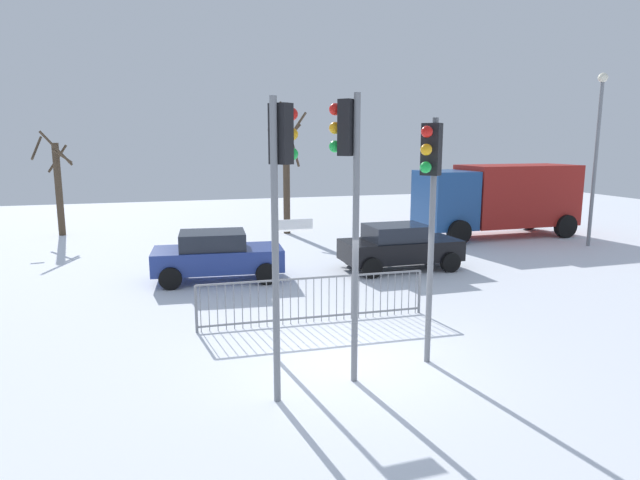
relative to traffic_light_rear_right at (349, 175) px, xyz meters
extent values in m
plane|color=white|center=(0.27, 0.76, -3.56)|extent=(60.00, 60.00, 0.00)
cylinder|color=slate|center=(0.09, -0.11, -1.13)|extent=(0.11, 0.11, 4.87)
cube|color=black|center=(-0.02, 0.02, 0.76)|extent=(0.39, 0.37, 0.90)
sphere|color=red|center=(-0.18, 0.21, 1.06)|extent=(0.20, 0.20, 0.20)
sphere|color=orange|center=(-0.18, 0.21, 0.76)|extent=(0.20, 0.20, 0.20)
sphere|color=green|center=(-0.18, 0.21, 0.46)|extent=(0.20, 0.20, 0.20)
cylinder|color=slate|center=(-1.35, -0.46, -1.18)|extent=(0.11, 0.11, 4.77)
cube|color=black|center=(-1.21, -0.36, 0.65)|extent=(0.37, 0.39, 0.90)
sphere|color=red|center=(-1.01, -0.21, 0.95)|extent=(0.20, 0.20, 0.20)
sphere|color=orange|center=(-1.01, -0.21, 0.65)|extent=(0.20, 0.20, 0.20)
sphere|color=green|center=(-1.01, -0.21, 0.35)|extent=(0.20, 0.20, 0.20)
cylinder|color=slate|center=(1.70, 0.29, -1.30)|extent=(0.11, 0.11, 4.52)
cube|color=black|center=(1.58, 0.18, 0.41)|extent=(0.38, 0.38, 0.90)
sphere|color=red|center=(1.40, 0.02, 0.71)|extent=(0.20, 0.20, 0.20)
sphere|color=orange|center=(1.40, 0.02, 0.41)|extent=(0.20, 0.20, 0.20)
sphere|color=green|center=(1.40, 0.02, 0.11)|extent=(0.20, 0.20, 0.20)
cylinder|color=slate|center=(-1.02, 1.22, -2.10)|extent=(0.09, 0.09, 2.92)
cube|color=white|center=(-0.62, 1.24, -0.99)|extent=(0.70, 0.05, 0.22)
cube|color=slate|center=(0.27, 3.09, -2.51)|extent=(5.27, 0.16, 0.04)
cube|color=slate|center=(0.27, 3.09, -3.44)|extent=(5.27, 0.16, 0.04)
cylinder|color=slate|center=(-2.28, 3.15, -3.04)|extent=(0.02, 0.02, 1.05)
cylinder|color=slate|center=(-2.09, 3.15, -3.04)|extent=(0.02, 0.02, 1.05)
cylinder|color=slate|center=(-1.91, 3.14, -3.04)|extent=(0.02, 0.02, 1.05)
cylinder|color=slate|center=(-1.73, 3.14, -3.04)|extent=(0.02, 0.02, 1.05)
cylinder|color=slate|center=(-1.55, 3.13, -3.04)|extent=(0.02, 0.02, 1.05)
cylinder|color=slate|center=(-1.37, 3.13, -3.04)|extent=(0.02, 0.02, 1.05)
cylinder|color=slate|center=(-1.19, 3.13, -3.04)|extent=(0.02, 0.02, 1.05)
cylinder|color=slate|center=(-1.00, 3.12, -3.04)|extent=(0.02, 0.02, 1.05)
cylinder|color=slate|center=(-0.82, 3.12, -3.04)|extent=(0.02, 0.02, 1.05)
cylinder|color=slate|center=(-0.64, 3.11, -3.04)|extent=(0.02, 0.02, 1.05)
cylinder|color=slate|center=(-0.46, 3.11, -3.04)|extent=(0.02, 0.02, 1.05)
cylinder|color=slate|center=(-0.28, 3.10, -3.04)|extent=(0.02, 0.02, 1.05)
cylinder|color=slate|center=(-0.10, 3.10, -3.04)|extent=(0.02, 0.02, 1.05)
cylinder|color=slate|center=(0.09, 3.10, -3.04)|extent=(0.02, 0.02, 1.05)
cylinder|color=slate|center=(0.27, 3.09, -3.04)|extent=(0.02, 0.02, 1.05)
cylinder|color=slate|center=(0.45, 3.09, -3.04)|extent=(0.02, 0.02, 1.05)
cylinder|color=slate|center=(0.63, 3.08, -3.04)|extent=(0.02, 0.02, 1.05)
cylinder|color=slate|center=(0.81, 3.08, -3.04)|extent=(0.02, 0.02, 1.05)
cylinder|color=slate|center=(1.00, 3.08, -3.04)|extent=(0.02, 0.02, 1.05)
cylinder|color=slate|center=(1.18, 3.07, -3.04)|extent=(0.02, 0.02, 1.05)
cylinder|color=slate|center=(1.36, 3.07, -3.04)|extent=(0.02, 0.02, 1.05)
cylinder|color=slate|center=(1.54, 3.06, -3.04)|extent=(0.02, 0.02, 1.05)
cylinder|color=slate|center=(1.72, 3.06, -3.04)|extent=(0.02, 0.02, 1.05)
cylinder|color=slate|center=(1.90, 3.06, -3.04)|extent=(0.02, 0.02, 1.05)
cylinder|color=slate|center=(2.09, 3.05, -3.04)|extent=(0.02, 0.02, 1.05)
cylinder|color=slate|center=(2.27, 3.05, -3.04)|extent=(0.02, 0.02, 1.05)
cylinder|color=slate|center=(2.45, 3.04, -3.04)|extent=(0.02, 0.02, 1.05)
cylinder|color=slate|center=(2.63, 3.04, -3.04)|extent=(0.02, 0.02, 1.05)
cylinder|color=slate|center=(2.81, 3.04, -3.04)|extent=(0.02, 0.02, 1.05)
cylinder|color=slate|center=(-2.37, 3.15, -3.04)|extent=(0.06, 0.06, 1.05)
cylinder|color=slate|center=(2.90, 3.03, -3.04)|extent=(0.06, 0.06, 1.05)
cube|color=black|center=(4.42, 7.41, -2.92)|extent=(3.82, 1.74, 0.65)
cube|color=#1E232D|center=(4.27, 7.41, -2.37)|extent=(1.92, 1.52, 0.55)
cylinder|color=black|center=(5.76, 8.27, -3.24)|extent=(0.64, 0.23, 0.64)
cylinder|color=black|center=(5.77, 6.57, -3.24)|extent=(0.64, 0.23, 0.64)
cylinder|color=black|center=(3.06, 8.24, -3.24)|extent=(0.64, 0.23, 0.64)
cylinder|color=black|center=(3.07, 6.54, -3.24)|extent=(0.64, 0.23, 0.64)
cube|color=navy|center=(-1.41, 7.67, -2.92)|extent=(3.93, 2.01, 0.65)
cube|color=#1E232D|center=(-1.56, 7.68, -2.37)|extent=(2.02, 1.65, 0.55)
cylinder|color=black|center=(0.00, 8.41, -3.24)|extent=(0.66, 0.27, 0.64)
cylinder|color=black|center=(-0.14, 6.71, -3.24)|extent=(0.66, 0.27, 0.64)
cylinder|color=black|center=(-2.69, 8.63, -3.24)|extent=(0.66, 0.27, 0.64)
cylinder|color=black|center=(-2.83, 6.94, -3.24)|extent=(0.66, 0.27, 0.64)
cube|color=maroon|center=(12.03, 11.95, -1.76)|extent=(5.05, 2.50, 2.60)
cube|color=navy|center=(8.48, 11.88, -1.86)|extent=(2.05, 2.34, 2.40)
cylinder|color=black|center=(8.51, 10.68, -3.06)|extent=(1.01, 0.32, 1.00)
cylinder|color=black|center=(8.46, 13.08, -3.06)|extent=(1.01, 0.32, 1.00)
cylinder|color=black|center=(13.76, 10.78, -3.06)|extent=(1.01, 0.32, 1.00)
cylinder|color=black|center=(13.71, 13.18, -3.06)|extent=(1.01, 0.32, 1.00)
cylinder|color=slate|center=(13.32, 8.95, -0.38)|extent=(0.14, 0.14, 6.37)
sphere|color=#F2EACC|center=(13.32, 8.95, 2.92)|extent=(0.36, 0.36, 0.36)
cylinder|color=#473828|center=(-7.24, 17.66, -1.54)|extent=(0.29, 0.29, 4.05)
cylinder|color=#473828|center=(-6.93, 17.37, -0.08)|extent=(0.71, 0.73, 0.65)
cylinder|color=#473828|center=(-7.24, 18.06, -0.20)|extent=(0.88, 0.12, 1.23)
cylinder|color=#473828|center=(-7.98, 17.73, 0.27)|extent=(0.24, 1.55, 1.00)
cylinder|color=#473828|center=(-7.11, 17.10, 0.26)|extent=(1.22, 0.36, 1.49)
cylinder|color=#473828|center=(2.47, 15.34, -0.87)|extent=(0.30, 0.30, 5.39)
cylinder|color=#473828|center=(2.80, 15.08, 0.09)|extent=(0.65, 0.79, 1.34)
cylinder|color=#473828|center=(2.15, 15.25, 0.91)|extent=(0.31, 0.76, 1.01)
cylinder|color=#473828|center=(2.94, 15.77, 1.03)|extent=(1.00, 1.06, 1.60)
cylinder|color=#473828|center=(2.06, 15.71, 1.65)|extent=(0.87, 0.97, 1.33)
cylinder|color=#473828|center=(2.63, 15.96, 0.59)|extent=(1.34, 0.43, 1.49)
camera|label=1|loc=(-3.00, -8.47, 0.54)|focal=30.57mm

